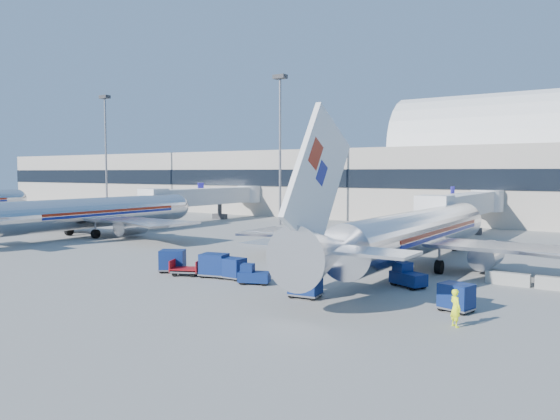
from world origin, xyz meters
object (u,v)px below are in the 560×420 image
Objects in this scene: tug_left at (291,261)px; cart_train_c at (173,260)px; airliner_main at (412,234)px; tug_right at (407,276)px; mast_west at (280,127)px; jetbridge_near at (467,205)px; mast_far_west at (106,137)px; cart_train_a at (233,268)px; airliner_mid at (88,213)px; ramp_worker at (455,308)px; cart_solo_far at (456,297)px; tug_lead at (253,275)px; cart_open_red at (186,270)px; barrier_mid at (559,284)px; barrier_near at (508,279)px; jetbridge_mid at (211,197)px; cart_solo_near at (305,283)px; cart_train_b at (214,265)px.

cart_train_c is at bearing 161.27° from tug_left.
tug_right is (2.21, -7.04, -2.16)m from airliner_main.
mast_west reaches higher than tug_left.
airliner_main reaches higher than jetbridge_near.
airliner_main is 26.43m from jetbridge_near.
tug_right is (72.21, -32.54, -14.03)m from mast_far_west.
cart_train_a is at bearing -100.90° from jetbridge_near.
tug_left is at bearing -55.14° from mast_west.
tug_right is (44.21, -7.04, -2.16)m from airliner_mid.
ramp_worker is (5.64, -8.18, 0.23)m from tug_right.
airliner_main is 14.09m from cart_solo_far.
airliner_main is 14.52m from tug_lead.
mast_far_west is 69.49m from cart_open_red.
tug_lead is at bearing -15.30° from cart_train_a.
tug_right is at bearing 6.63° from tug_lead.
mast_west reaches higher than barrier_mid.
tug_left is (21.65, -31.07, -14.14)m from mast_west.
tug_lead is at bearing -33.12° from cart_train_c.
airliner_main is 12.42× the size of barrier_near.
tug_right is at bearing -153.47° from barrier_mid.
cart_solo_far reaches higher than tug_left.
cart_open_red is (-3.93, -0.87, -0.43)m from cart_train_a.
cart_solo_far is 20.68m from cart_open_red.
airliner_mid is 1.35× the size of jetbridge_mid.
tug_right is at bearing -9.05° from airliner_mid.
mast_far_west is 10.43× the size of cart_solo_near.
cart_train_b reaches higher than barrier_near.
mast_far_west is at bearing 168.26° from cart_solo_far.
ramp_worker is (7.85, -15.22, -1.93)m from airliner_main.
mast_far_west is 9.27× the size of tug_left.
tug_lead is (-4.99, -38.60, -3.26)m from jetbridge_near.
cart_solo_near is 0.81× the size of cart_open_red.
airliner_main is at bearing -22.38° from ramp_worker.
tug_lead is at bearing 157.03° from cart_solo_near.
jetbridge_mid is 59.90m from barrier_near.
mast_west is 9.27× the size of tug_left.
cart_solo_near is 10.02m from ramp_worker.
tug_right is at bearing -35.58° from jetbridge_mid.
airliner_main is at bearing 74.77° from cart_solo_near.
tug_lead is 14.41m from cart_solo_far.
airliner_mid is 17.39× the size of cart_solo_far.
tug_left is at bearing -146.26° from airliner_main.
ramp_worker is (-3.45, -12.72, 0.55)m from barrier_mid.
cart_train_a is at bearing 143.28° from tug_lead.
tug_lead is at bearing -97.36° from jetbridge_near.
mast_far_west is at bearing 126.85° from tug_lead.
airliner_mid is 15.29× the size of tug_left.
mast_far_west is 8.84× the size of cart_train_c.
tug_right is 1.34× the size of cart_solo_far.
jetbridge_mid is 9.17× the size of barrier_near.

